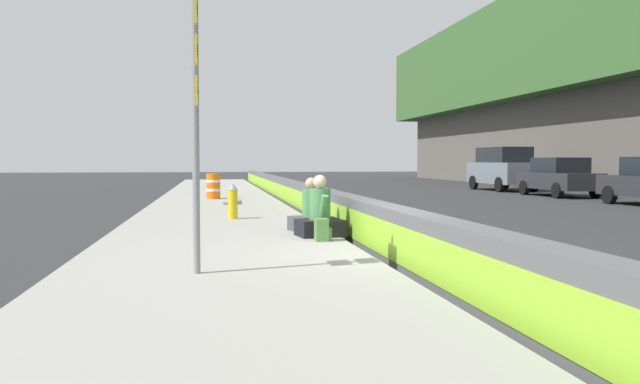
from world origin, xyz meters
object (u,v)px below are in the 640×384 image
fire_hydrant (233,201)px  parked_car_midline (503,168)px  backpack (322,230)px  seated_person_middle (311,214)px  route_sign_post (196,108)px  construction_barrel (213,186)px  seated_person_foreground (320,217)px  parked_car_fourth (559,177)px

fire_hydrant → parked_car_midline: size_ratio=0.18×
fire_hydrant → parked_car_midline: parked_car_midline is taller
backpack → parked_car_midline: (20.29, -13.17, 0.85)m
seated_person_middle → parked_car_midline: bearing=-35.2°
route_sign_post → seated_person_middle: 5.44m
construction_barrel → fire_hydrant: bearing=-176.9°
seated_person_foreground → seated_person_middle: seated_person_foreground is taller
parked_car_fourth → parked_car_midline: size_ratio=0.93×
fire_hydrant → parked_car_fourth: 17.69m
fire_hydrant → parked_car_fourth: parked_car_fourth is taller
backpack → parked_car_fourth: 19.71m
fire_hydrant → construction_barrel: 8.46m
seated_person_foreground → fire_hydrant: bearing=21.1°
route_sign_post → construction_barrel: (16.07, -0.22, -1.61)m
backpack → construction_barrel: bearing=8.3°
fire_hydrant → backpack: size_ratio=2.20×
parked_car_midline → parked_car_fourth: bearing=179.5°
parked_car_fourth → fire_hydrant: bearing=124.6°
parked_car_fourth → parked_car_midline: (5.60, -0.05, 0.32)m
backpack → construction_barrel: construction_barrel is taller
seated_person_foreground → seated_person_middle: (0.97, 0.02, -0.02)m
seated_person_middle → parked_car_fourth: parked_car_fourth is taller
fire_hydrant → seated_person_foreground: bearing=-158.9°
route_sign_post → parked_car_midline: route_sign_post is taller
parked_car_fourth → parked_car_midline: bearing=-0.5°
seated_person_middle → construction_barrel: seated_person_middle is taller
route_sign_post → seated_person_middle: size_ratio=3.30×
fire_hydrant → construction_barrel: bearing=3.1°
seated_person_foreground → backpack: (-0.72, 0.08, -0.17)m
route_sign_post → parked_car_fourth: size_ratio=0.80×
route_sign_post → backpack: (2.97, -2.12, -1.90)m
seated_person_foreground → backpack: bearing=173.4°
seated_person_foreground → backpack: size_ratio=2.92×
seated_person_middle → construction_barrel: 11.58m
construction_barrel → backpack: bearing=-171.7°
backpack → parked_car_fourth: (14.69, -13.13, 0.53)m
route_sign_post → backpack: bearing=-35.6°
route_sign_post → seated_person_foreground: bearing=-30.9°
fire_hydrant → construction_barrel: size_ratio=0.93×
construction_barrel → parked_car_midline: parked_car_midline is taller
fire_hydrant → construction_barrel: construction_barrel is taller
fire_hydrant → seated_person_middle: size_ratio=0.81×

